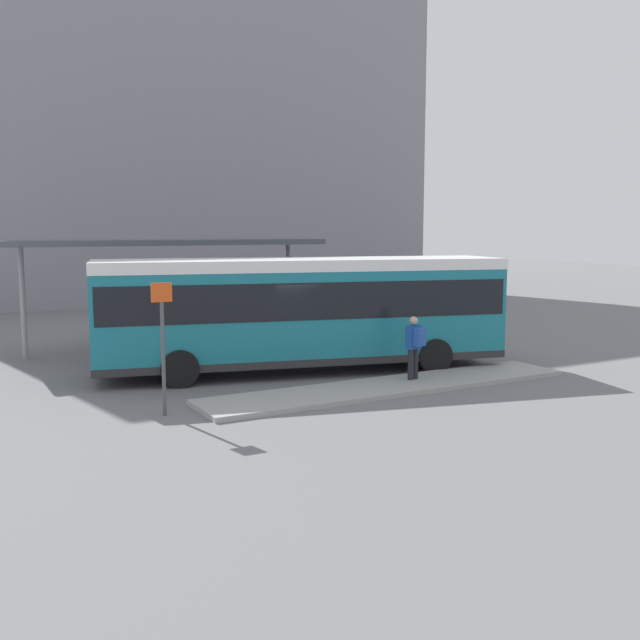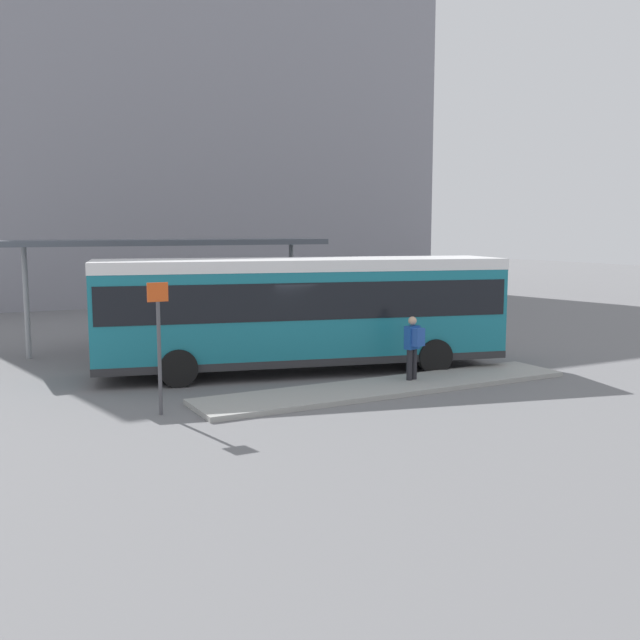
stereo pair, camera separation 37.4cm
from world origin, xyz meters
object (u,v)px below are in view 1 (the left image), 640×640
at_px(bicycle_yellow, 435,322).
at_px(bicycle_green, 429,319).
at_px(platform_sign, 163,342).
at_px(city_bus, 303,306).
at_px(bicycle_red, 453,324).
at_px(pedestrian_waiting, 415,344).
at_px(potted_planter_near_shelter, 130,337).

height_order(bicycle_yellow, bicycle_green, bicycle_green).
relative_size(bicycle_yellow, platform_sign, 0.61).
distance_m(city_bus, bicycle_yellow, 9.40).
xyz_separation_m(city_bus, bicycle_red, (8.42, 3.75, -1.49)).
xyz_separation_m(city_bus, pedestrian_waiting, (1.69, -2.82, -0.78)).
distance_m(pedestrian_waiting, bicycle_red, 9.43).
bearing_deg(bicycle_red, city_bus, 115.20).
height_order(bicycle_red, potted_planter_near_shelter, potted_planter_near_shelter).
bearing_deg(pedestrian_waiting, bicycle_yellow, -55.70).
bearing_deg(pedestrian_waiting, platform_sign, 75.16).
distance_m(city_bus, pedestrian_waiting, 3.38).
height_order(pedestrian_waiting, bicycle_red, pedestrian_waiting).
height_order(city_bus, bicycle_red, city_bus).
xyz_separation_m(pedestrian_waiting, bicycle_green, (6.72, 8.03, -0.66)).
relative_size(bicycle_red, bicycle_yellow, 0.89).
bearing_deg(bicycle_yellow, city_bus, -55.86).
relative_size(city_bus, potted_planter_near_shelter, 7.35).
height_order(potted_planter_near_shelter, platform_sign, platform_sign).
relative_size(bicycle_yellow, potted_planter_near_shelter, 1.11).
bearing_deg(bicycle_green, city_bus, 113.70).
distance_m(bicycle_green, potted_planter_near_shelter, 12.47).
bearing_deg(platform_sign, bicycle_green, 31.22).
relative_size(pedestrian_waiting, platform_sign, 0.57).
distance_m(city_bus, bicycle_red, 9.34).
relative_size(bicycle_green, potted_planter_near_shelter, 1.14).
height_order(pedestrian_waiting, platform_sign, platform_sign).
bearing_deg(bicycle_red, potted_planter_near_shelter, 93.32).
bearing_deg(potted_planter_near_shelter, platform_sign, -97.83).
distance_m(pedestrian_waiting, bicycle_yellow, 9.76).
bearing_deg(city_bus, bicycle_yellow, 42.75).
xyz_separation_m(bicycle_yellow, platform_sign, (-12.87, -7.24, 1.19)).
relative_size(bicycle_red, bicycle_green, 0.87).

